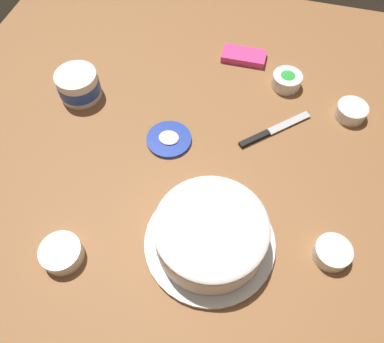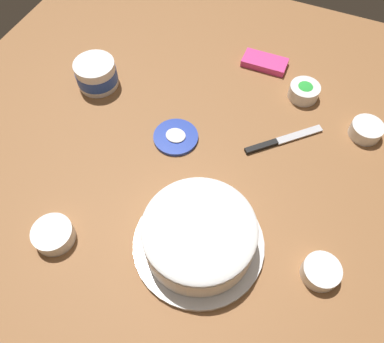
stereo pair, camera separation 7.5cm
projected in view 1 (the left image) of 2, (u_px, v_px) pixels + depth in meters
The scene contains 10 objects.
ground_plane at pixel (184, 149), 1.05m from camera, with size 1.54×1.54×0.00m, color #936038.
frosted_cake at pixel (211, 234), 0.86m from camera, with size 0.31×0.31×0.11m.
frosting_tub at pixel (78, 85), 1.12m from camera, with size 0.12×0.12×0.08m.
frosting_tub_lid at pixel (169, 139), 1.06m from camera, with size 0.13×0.13×0.02m.
spreading_knife at pixel (269, 132), 1.08m from camera, with size 0.18×0.18×0.01m.
sprinkle_bowl_blue at pixel (332, 252), 0.87m from camera, with size 0.09×0.09×0.04m.
sprinkle_bowl_rainbow at pixel (62, 253), 0.87m from camera, with size 0.10×0.10×0.04m.
sprinkle_bowl_green at pixel (287, 80), 1.16m from camera, with size 0.09×0.09×0.04m.
sprinkle_bowl_pink at pixel (351, 111), 1.10m from camera, with size 0.09×0.09×0.04m.
candy_box_lower at pixel (244, 56), 1.24m from camera, with size 0.14×0.07×0.02m, color #E53D8E.
Camera 1 is at (0.18, -0.59, 0.86)m, focal length 35.72 mm.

